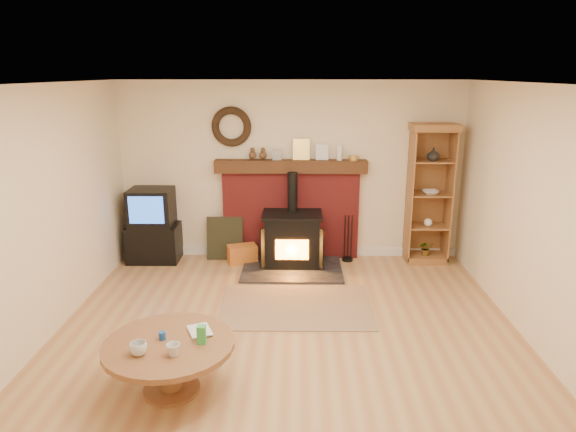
{
  "coord_description": "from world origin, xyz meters",
  "views": [
    {
      "loc": [
        0.1,
        -4.67,
        2.71
      ],
      "look_at": [
        -0.01,
        1.0,
        1.11
      ],
      "focal_mm": 32.0,
      "sensor_mm": 36.0,
      "label": 1
    }
  ],
  "objects_px": {
    "tv_unit": "(153,227)",
    "curio_cabinet": "(429,194)",
    "coffee_table": "(169,352)",
    "wood_stove": "(292,241)"
  },
  "relations": [
    {
      "from": "tv_unit",
      "to": "curio_cabinet",
      "type": "distance_m",
      "value": 4.04
    },
    {
      "from": "curio_cabinet",
      "to": "coffee_table",
      "type": "height_order",
      "value": "curio_cabinet"
    },
    {
      "from": "curio_cabinet",
      "to": "coffee_table",
      "type": "relative_size",
      "value": 1.79
    },
    {
      "from": "curio_cabinet",
      "to": "wood_stove",
      "type": "bearing_deg",
      "value": -171.92
    },
    {
      "from": "tv_unit",
      "to": "coffee_table",
      "type": "xyz_separation_m",
      "value": [
        1.02,
        -3.24,
        -0.13
      ]
    },
    {
      "from": "tv_unit",
      "to": "curio_cabinet",
      "type": "height_order",
      "value": "curio_cabinet"
    },
    {
      "from": "wood_stove",
      "to": "curio_cabinet",
      "type": "relative_size",
      "value": 0.69
    },
    {
      "from": "tv_unit",
      "to": "curio_cabinet",
      "type": "bearing_deg",
      "value": 1.25
    },
    {
      "from": "wood_stove",
      "to": "coffee_table",
      "type": "relative_size",
      "value": 1.24
    },
    {
      "from": "wood_stove",
      "to": "tv_unit",
      "type": "relative_size",
      "value": 1.29
    }
  ]
}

